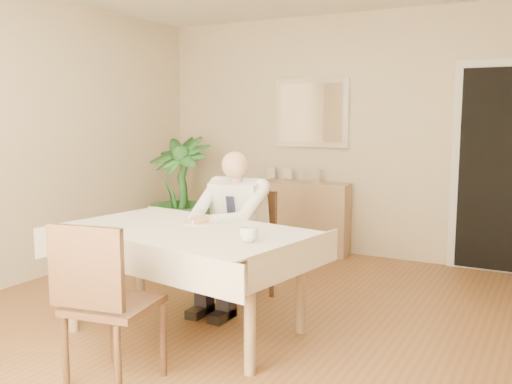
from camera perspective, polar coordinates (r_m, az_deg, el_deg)
The scene contains 17 objects.
room at distance 4.00m, azimuth -2.38°, elevation 4.36°, with size 5.00×5.02×2.60m.
doorway at distance 5.94m, azimuth 23.47°, elevation 1.97°, with size 0.96×0.07×2.10m.
mirror at distance 6.40m, azimuth 5.57°, elevation 7.90°, with size 0.86×0.04×0.76m.
dining_table at distance 4.02m, azimuth -7.10°, elevation -4.79°, with size 1.88×1.29×0.75m.
chair_far at distance 4.78m, azimuth -0.93°, elevation -4.65°, with size 0.45×0.45×0.90m.
chair_near at distance 3.32m, azimuth -15.09°, elevation -9.99°, with size 0.52×0.52×0.96m.
seated_man at distance 4.50m, azimuth -2.72°, elevation -3.07°, with size 0.48×0.72×1.24m.
plate at distance 4.14m, azimuth -5.57°, elevation -3.07°, with size 0.26×0.26×0.02m, color white.
food at distance 4.14m, azimuth -5.58°, elevation -2.77°, with size 0.14×0.14×0.06m, color #986C42.
knife at distance 4.07m, azimuth -5.58°, elevation -3.03°, with size 0.01×0.01×0.13m, color silver.
fork at distance 4.11m, azimuth -6.51°, elevation -2.92°, with size 0.01×0.01×0.13m, color silver.
coffee_mug at distance 3.55m, azimuth -0.72°, elevation -4.27°, with size 0.12×0.12×0.09m, color white.
sideboard at distance 6.37m, azimuth 4.91°, elevation -2.53°, with size 0.99×0.34×0.79m, color #A3835B.
photo_frame_left at distance 6.55m, azimuth 1.54°, elevation 1.90°, with size 0.10×0.02×0.14m, color silver.
photo_frame_center at distance 6.42m, azimuth 3.22°, elevation 1.76°, with size 0.10×0.02×0.14m, color silver.
photo_frame_right at distance 6.30m, azimuth 6.04°, elevation 1.61°, with size 0.10×0.02×0.14m, color silver.
potted_palm at distance 6.49m, azimuth -7.63°, elevation -0.18°, with size 0.72×0.72×1.28m, color #205720.
Camera 1 is at (2.04, -3.44, 1.55)m, focal length 40.00 mm.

